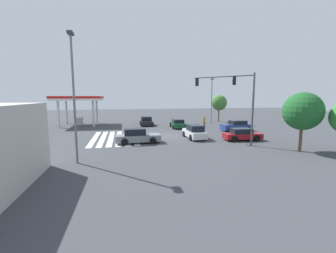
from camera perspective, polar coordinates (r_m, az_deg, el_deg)
name	(u,v)px	position (r m, az deg, el deg)	size (l,w,h in m)	color
ground_plane	(168,136)	(28.30, 0.00, -2.46)	(125.02, 125.02, 0.00)	#3D3F44
crosswalk_markings	(115,138)	(27.78, -13.30, -2.85)	(10.11, 5.35, 0.01)	silver
traffic_signal_mast	(235,94)	(24.29, 16.58, 7.84)	(4.73, 4.73, 7.27)	#47474C
car_0	(194,132)	(26.91, 6.74, -1.40)	(4.44, 2.05, 1.63)	silver
car_1	(137,136)	(24.24, -7.81, -2.49)	(2.08, 4.73, 1.58)	gray
car_2	(146,121)	(39.04, -5.52, 1.34)	(4.21, 2.26, 1.51)	black
car_3	(242,135)	(26.90, 18.30, -1.96)	(2.10, 4.30, 1.37)	maroon
car_4	(236,126)	(33.99, 16.98, 0.13)	(2.12, 4.35, 1.52)	navy
car_5	(178,124)	(35.70, 2.49, 0.70)	(4.22, 2.22, 1.39)	#144728
gas_station_canopy	(79,99)	(41.78, -21.77, 6.40)	(7.75, 7.75, 5.02)	silver
pedestrian	(204,121)	(37.29, 9.20, 1.46)	(0.41, 0.41, 1.80)	brown
street_light_pole_a	(212,97)	(42.01, 11.03, 7.41)	(0.80, 0.36, 8.20)	slate
street_light_pole_b	(73,88)	(17.67, -22.89, 8.93)	(0.80, 0.36, 9.43)	slate
tree_corner_a	(219,103)	(45.34, 12.85, 5.89)	(3.02, 3.02, 5.26)	brown
tree_corner_c	(303,111)	(23.39, 31.01, 3.34)	(3.39, 3.39, 5.35)	brown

